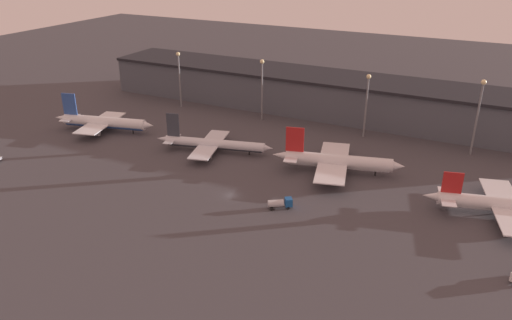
{
  "coord_description": "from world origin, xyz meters",
  "views": [
    {
      "loc": [
        66.29,
        -115.73,
        70.86
      ],
      "look_at": [
        0.68,
        14.87,
        6.0
      ],
      "focal_mm": 35.0,
      "sensor_mm": 36.0,
      "label": 1
    }
  ],
  "objects": [
    {
      "name": "airplane_3",
      "position": [
        75.48,
        24.07,
        3.46
      ],
      "size": [
        47.75,
        34.32,
        11.9
      ],
      "rotation": [
        0.0,
        0.0,
        0.25
      ],
      "color": "silver",
      "rests_on": "ground"
    },
    {
      "name": "lamp_post_3",
      "position": [
        61.25,
        66.16,
        17.26
      ],
      "size": [
        1.8,
        1.8,
        27.48
      ],
      "color": "slate",
      "rests_on": "ground"
    },
    {
      "name": "airplane_0",
      "position": [
        -73.02,
        25.26,
        3.76
      ],
      "size": [
        42.38,
        28.35,
        14.85
      ],
      "rotation": [
        0.0,
        0.0,
        0.25
      ],
      "color": "white",
      "rests_on": "ground"
    },
    {
      "name": "lamp_post_2",
      "position": [
        22.02,
        66.16,
        15.84
      ],
      "size": [
        1.8,
        1.8,
        24.88
      ],
      "color": "slate",
      "rests_on": "ground"
    },
    {
      "name": "ground",
      "position": [
        0.0,
        0.0,
        0.0
      ],
      "size": [
        600.0,
        600.0,
        0.0
      ],
      "primitive_type": "plane",
      "color": "#423F44"
    },
    {
      "name": "lamp_post_0",
      "position": [
        -63.78,
        66.16,
        15.98
      ],
      "size": [
        1.8,
        1.8,
        25.15
      ],
      "color": "slate",
      "rests_on": "ground"
    },
    {
      "name": "terminal_building",
      "position": [
        0.0,
        87.42,
        8.54
      ],
      "size": [
        211.86,
        28.7,
        16.99
      ],
      "color": "#4C515B",
      "rests_on": "ground"
    },
    {
      "name": "airplane_1",
      "position": [
        -22.74,
        26.69,
        3.03
      ],
      "size": [
        43.0,
        29.29,
        13.57
      ],
      "rotation": [
        0.0,
        0.0,
        0.25
      ],
      "color": "silver",
      "rests_on": "ground"
    },
    {
      "name": "service_vehicle_0",
      "position": [
        16.23,
        -0.56,
        1.72
      ],
      "size": [
        6.99,
        5.71,
        3.08
      ],
      "rotation": [
        0.0,
        0.0,
        0.6
      ],
      "color": "#195199",
      "rests_on": "ground"
    },
    {
      "name": "lamp_post_1",
      "position": [
        -22.29,
        66.16,
        16.46
      ],
      "size": [
        1.8,
        1.8,
        26.01
      ],
      "color": "slate",
      "rests_on": "ground"
    },
    {
      "name": "airplane_2",
      "position": [
        22.82,
        30.12,
        3.85
      ],
      "size": [
        43.02,
        35.09,
        14.66
      ],
      "rotation": [
        0.0,
        0.0,
        0.25
      ],
      "color": "silver",
      "rests_on": "ground"
    }
  ]
}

